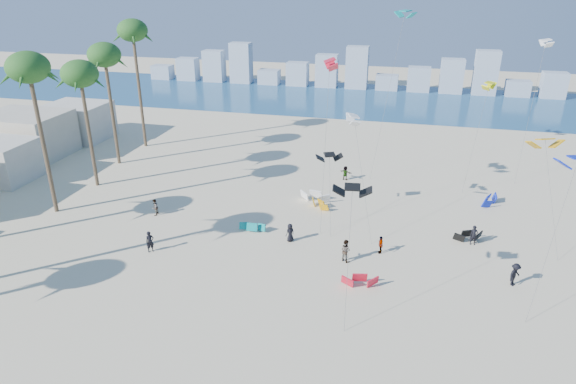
# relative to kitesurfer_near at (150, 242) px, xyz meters

# --- Properties ---
(ground) EXTENTS (220.00, 220.00, 0.00)m
(ground) POSITION_rel_kitesurfer_near_xyz_m (7.78, -10.97, -0.93)
(ground) COLOR beige
(ground) RESTS_ON ground
(ocean) EXTENTS (220.00, 220.00, 0.00)m
(ocean) POSITION_rel_kitesurfer_near_xyz_m (7.78, 61.03, -0.93)
(ocean) COLOR navy
(ocean) RESTS_ON ground
(kitesurfer_near) EXTENTS (0.81, 0.79, 1.87)m
(kitesurfer_near) POSITION_rel_kitesurfer_near_xyz_m (0.00, 0.00, 0.00)
(kitesurfer_near) COLOR black
(kitesurfer_near) RESTS_ON ground
(kitesurfer_mid) EXTENTS (1.18, 1.13, 1.92)m
(kitesurfer_mid) POSITION_rel_kitesurfer_near_xyz_m (16.25, 2.42, 0.03)
(kitesurfer_mid) COLOR gray
(kitesurfer_mid) RESTS_ON ground
(kitesurfers_far) EXTENTS (33.07, 19.48, 1.86)m
(kitesurfers_far) POSITION_rel_kitesurfer_near_xyz_m (16.98, 7.92, -0.08)
(kitesurfers_far) COLOR black
(kitesurfers_far) RESTS_ON ground
(grounded_kites) EXTENTS (24.08, 20.06, 1.03)m
(grounded_kites) POSITION_rel_kitesurfer_near_xyz_m (17.84, 9.97, -0.48)
(grounded_kites) COLOR #0B8A8B
(grounded_kites) RESTS_ON ground
(flying_kites) EXTENTS (27.31, 36.71, 18.53)m
(flying_kites) POSITION_rel_kitesurfer_near_xyz_m (23.90, 12.58, 10.66)
(flying_kites) COLOR black
(flying_kites) RESTS_ON ground
(palm_row) EXTENTS (7.19, 44.80, 16.64)m
(palm_row) POSITION_rel_kitesurfer_near_xyz_m (-14.03, 5.24, 11.37)
(palm_row) COLOR brown
(palm_row) RESTS_ON ground
(distant_skyline) EXTENTS (85.00, 3.00, 8.40)m
(distant_skyline) POSITION_rel_kitesurfer_near_xyz_m (6.59, 71.03, 2.15)
(distant_skyline) COLOR #9EADBF
(distant_skyline) RESTS_ON ground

